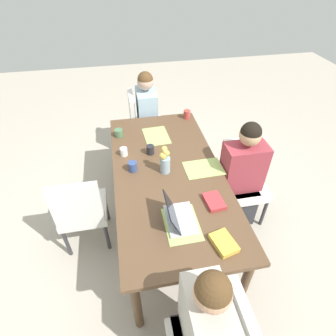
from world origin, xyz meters
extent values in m
plane|color=#B2A899|center=(0.00, 0.00, 0.00)|extent=(10.00, 10.00, 0.00)
cube|color=brown|center=(0.00, 0.00, 0.72)|extent=(2.11, 1.00, 0.04)
cylinder|color=brown|center=(-0.97, -0.42, 0.35)|extent=(0.07, 0.07, 0.70)
cylinder|color=brown|center=(0.97, -0.42, 0.35)|extent=(0.07, 0.07, 0.70)
cylinder|color=brown|center=(-0.97, 0.42, 0.35)|extent=(0.07, 0.07, 0.70)
cylinder|color=brown|center=(0.97, 0.42, 0.35)|extent=(0.07, 0.07, 0.70)
cube|color=silver|center=(0.02, 0.80, 0.41)|extent=(0.44, 0.44, 0.08)
cube|color=silver|center=(-0.17, 0.80, 0.68)|extent=(0.06, 0.42, 0.45)
cylinder|color=#333338|center=(0.21, 0.99, 0.18)|extent=(0.04, 0.04, 0.37)
cylinder|color=#333338|center=(0.21, 0.61, 0.18)|extent=(0.04, 0.04, 0.37)
cylinder|color=#333338|center=(-0.17, 0.99, 0.18)|extent=(0.04, 0.04, 0.37)
cylinder|color=#333338|center=(-0.17, 0.61, 0.18)|extent=(0.04, 0.04, 0.37)
cube|color=#2D2D33|center=(0.02, 0.74, 0.23)|extent=(0.36, 0.34, 0.45)
cube|color=#93333D|center=(0.02, 0.74, 0.70)|extent=(0.24, 0.40, 0.50)
sphere|color=tan|center=(0.02, 0.74, 1.07)|extent=(0.20, 0.20, 0.20)
sphere|color=black|center=(0.02, 0.74, 1.10)|extent=(0.19, 0.19, 0.19)
cube|color=silver|center=(-1.37, -0.03, 0.41)|extent=(0.44, 0.44, 0.08)
cube|color=silver|center=(-1.37, -0.22, 0.68)|extent=(0.42, 0.06, 0.45)
cylinder|color=#333338|center=(-1.56, 0.16, 0.18)|extent=(0.04, 0.04, 0.37)
cylinder|color=#333338|center=(-1.18, 0.16, 0.18)|extent=(0.04, 0.04, 0.37)
cylinder|color=#333338|center=(-1.56, -0.22, 0.18)|extent=(0.04, 0.04, 0.37)
cylinder|color=#333338|center=(-1.18, -0.22, 0.18)|extent=(0.04, 0.04, 0.37)
cube|color=#2D2D33|center=(-1.31, -0.03, 0.23)|extent=(0.34, 0.36, 0.45)
cube|color=#99B7CC|center=(-1.31, -0.03, 0.70)|extent=(0.40, 0.24, 0.50)
sphere|color=tan|center=(-1.31, -0.03, 1.07)|extent=(0.20, 0.20, 0.20)
sphere|color=#51381E|center=(-1.31, -0.03, 1.10)|extent=(0.19, 0.19, 0.19)
cube|color=silver|center=(1.37, 0.16, 0.68)|extent=(0.42, 0.06, 0.45)
cylinder|color=#333338|center=(1.18, 0.16, 0.18)|extent=(0.04, 0.04, 0.37)
cube|color=#B7B2A8|center=(1.31, -0.03, 0.70)|extent=(0.40, 0.24, 0.50)
sphere|color=tan|center=(1.31, -0.03, 1.07)|extent=(0.20, 0.20, 0.20)
sphere|color=#51381E|center=(1.31, -0.03, 1.10)|extent=(0.19, 0.19, 0.19)
cube|color=silver|center=(0.02, -0.83, 0.41)|extent=(0.44, 0.44, 0.08)
cube|color=silver|center=(0.21, -0.83, 0.68)|extent=(0.06, 0.42, 0.45)
cylinder|color=#333338|center=(-0.17, -1.02, 0.18)|extent=(0.04, 0.04, 0.37)
cylinder|color=#333338|center=(-0.17, -0.64, 0.18)|extent=(0.04, 0.04, 0.37)
cylinder|color=#333338|center=(0.21, -1.02, 0.18)|extent=(0.04, 0.04, 0.37)
cylinder|color=#333338|center=(0.21, -0.64, 0.18)|extent=(0.04, 0.04, 0.37)
cylinder|color=#8EA8B7|center=(-0.01, -0.02, 0.82)|extent=(0.09, 0.09, 0.16)
sphere|color=gold|center=(-0.01, -0.02, 0.97)|extent=(0.05, 0.05, 0.05)
cylinder|color=#477A3D|center=(-0.01, -0.02, 0.93)|extent=(0.01, 0.01, 0.07)
sphere|color=gold|center=(-0.02, -0.01, 0.95)|extent=(0.05, 0.05, 0.05)
cylinder|color=#477A3D|center=(-0.02, -0.01, 0.92)|extent=(0.01, 0.01, 0.05)
sphere|color=gold|center=(-0.03, -0.03, 0.98)|extent=(0.06, 0.06, 0.06)
cylinder|color=#477A3D|center=(-0.03, -0.03, 0.94)|extent=(0.01, 0.01, 0.09)
sphere|color=gold|center=(-0.01, -0.04, 0.93)|extent=(0.07, 0.07, 0.07)
cylinder|color=#477A3D|center=(-0.01, -0.04, 0.91)|extent=(0.01, 0.01, 0.03)
cube|color=#9EBC66|center=(0.01, 0.34, 0.74)|extent=(0.27, 0.37, 0.00)
cube|color=#9EBC66|center=(-0.62, -0.01, 0.74)|extent=(0.37, 0.28, 0.00)
cube|color=#9EBC66|center=(0.62, -0.01, 0.74)|extent=(0.36, 0.26, 0.00)
cube|color=silver|center=(0.57, -0.01, 0.75)|extent=(0.32, 0.22, 0.02)
cube|color=black|center=(0.57, -0.08, 0.85)|extent=(0.31, 0.09, 0.19)
cylinder|color=#AD3D38|center=(-0.94, 0.41, 0.79)|extent=(0.08, 0.08, 0.10)
cylinder|color=#47704C|center=(-0.70, -0.42, 0.78)|extent=(0.09, 0.09, 0.08)
cylinder|color=white|center=(-0.34, -0.38, 0.78)|extent=(0.07, 0.07, 0.08)
cylinder|color=#33477A|center=(-0.09, -0.32, 0.78)|extent=(0.08, 0.08, 0.09)
cylinder|color=#232328|center=(-0.32, -0.12, 0.78)|extent=(0.08, 0.08, 0.09)
cube|color=#B73338|center=(0.45, 0.30, 0.75)|extent=(0.21, 0.16, 0.03)
cube|color=gold|center=(0.85, 0.24, 0.76)|extent=(0.23, 0.18, 0.04)
camera|label=1|loc=(1.89, -0.36, 2.42)|focal=29.27mm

